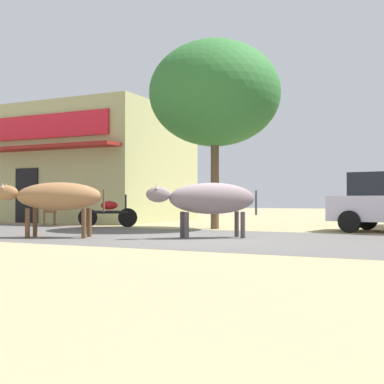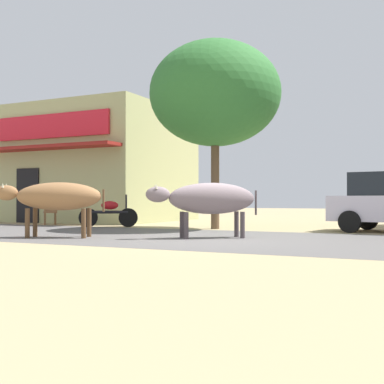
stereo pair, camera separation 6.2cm
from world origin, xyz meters
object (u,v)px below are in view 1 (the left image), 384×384
Objects in this scene: roadside_tree at (215,94)px; parked_motorcycle at (109,213)px; cow_far_dark at (210,199)px; cafe_chair_near_tree at (50,210)px; cow_near_brown at (56,197)px.

roadside_tree is 5.10m from parked_motorcycle.
cow_far_dark is 2.50× the size of cafe_chair_near_tree.
cafe_chair_near_tree is at bearing 175.38° from parked_motorcycle.
parked_motorcycle is 2.65m from cafe_chair_near_tree.
cow_far_dark is (1.35, -3.48, -3.22)m from roadside_tree.
cow_near_brown reaches higher than parked_motorcycle.
parked_motorcycle is 1.91× the size of cafe_chair_near_tree.
roadside_tree is 6.16m from cow_near_brown.
cow_far_dark reaches higher than cafe_chair_near_tree.
roadside_tree is 6.25× the size of cafe_chair_near_tree.
roadside_tree is 2.50× the size of cow_far_dark.
parked_motorcycle is 4.59m from cow_near_brown.
roadside_tree reaches higher than cow_near_brown.
cow_far_dark is (4.86, -2.90, 0.44)m from parked_motorcycle.
roadside_tree is 3.28× the size of parked_motorcycle.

